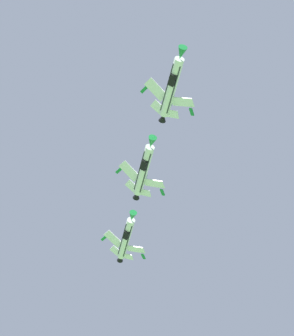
% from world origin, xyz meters
% --- Properties ---
extents(fighter_jet_lead, '(9.66, 15.96, 5.24)m').
position_xyz_m(fighter_jet_lead, '(23.46, 54.69, 91.51)').
color(fighter_jet_lead, silver).
extents(fighter_jet_left_wing, '(9.66, 15.96, 5.23)m').
position_xyz_m(fighter_jet_left_wing, '(24.02, 72.15, 88.32)').
color(fighter_jet_left_wing, silver).
extents(fighter_jet_right_wing, '(9.92, 15.96, 5.02)m').
position_xyz_m(fighter_jet_right_wing, '(27.04, 93.81, 89.91)').
color(fighter_jet_right_wing, silver).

